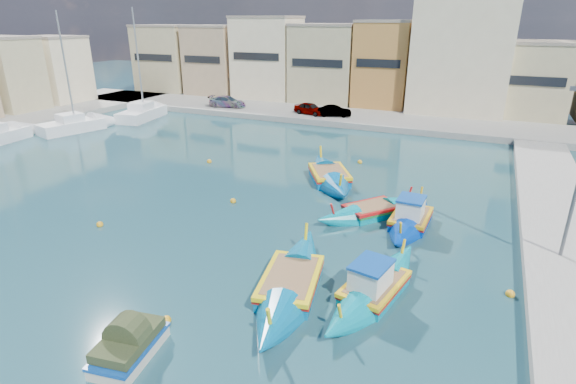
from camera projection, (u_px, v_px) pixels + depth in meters
The scene contains 15 objects.
ground at pixel (164, 247), 22.03m from camera, with size 160.00×160.00×0.00m, color #163E43.
north_quay at pixel (352, 118), 49.13m from camera, with size 80.00×8.00×0.60m, color gray.
north_townhouses at pixel (429, 70), 51.15m from camera, with size 83.20×7.87×10.19m.
church_block at pixel (465, 38), 49.18m from camera, with size 10.00×10.00×19.10m.
parked_cars at pixel (277, 106), 50.74m from camera, with size 17.56×2.46×1.28m.
luzzu_turquoise_cabin at pixel (374, 289), 18.06m from camera, with size 3.28×8.30×2.61m.
luzzu_blue_cabin at pixel (411, 219), 24.25m from camera, with size 2.04×7.48×2.63m.
luzzu_cyan_mid at pixel (372, 212), 25.45m from camera, with size 6.07×7.00×2.23m.
luzzu_green at pixel (329, 177), 30.81m from camera, with size 6.54×8.74×2.79m.
luzzu_blue_south at pixel (291, 285), 18.39m from camera, with size 3.85×9.47×2.67m.
tender_near at pixel (130, 346), 14.74m from camera, with size 1.90×2.94×1.35m.
yacht_north at pixel (151, 111), 51.56m from camera, with size 4.29×9.68×12.50m.
yacht_midnorth at pixel (89, 124), 45.47m from camera, with size 4.79×8.88×12.06m.
yacht_mid at pixel (11, 134), 41.63m from camera, with size 3.55×9.61×11.83m.
mooring_buoys at pixel (263, 219), 24.85m from camera, with size 21.50×22.28×0.36m.
Camera 1 is at (13.59, -15.34, 10.48)m, focal length 28.00 mm.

